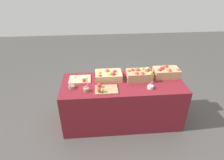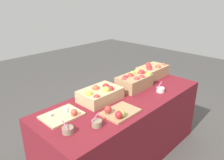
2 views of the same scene
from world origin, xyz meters
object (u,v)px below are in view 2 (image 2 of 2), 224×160
sample_bowl_far (120,81)px  apple_crate_left (152,71)px  sample_bowl_extra (97,123)px  sample_bowl_near (160,90)px  cutting_board_back (63,115)px  apple_crate_right (100,94)px  sample_bowl_mid (68,130)px  cutting_board_front (118,112)px  apple_crate_middle (135,81)px

sample_bowl_far → apple_crate_left: bearing=-18.5°
sample_bowl_far → sample_bowl_extra: size_ratio=1.01×
sample_bowl_near → sample_bowl_far: size_ratio=1.05×
apple_crate_left → cutting_board_back: (-1.38, -0.01, -0.06)m
apple_crate_left → sample_bowl_extra: (-1.29, -0.33, -0.05)m
apple_crate_left → apple_crate_right: apple_crate_left is taller
sample_bowl_mid → cutting_board_back: bearing=62.8°
apple_crate_right → cutting_board_back: size_ratio=1.23×
apple_crate_right → sample_bowl_far: 0.51m
apple_crate_right → sample_bowl_near: (0.60, -0.33, -0.04)m
sample_bowl_far → sample_bowl_extra: 0.96m
sample_bowl_near → cutting_board_front: bearing=179.7°
sample_bowl_far → sample_bowl_extra: bearing=-149.3°
apple_crate_left → sample_bowl_near: size_ratio=3.76×
cutting_board_back → sample_bowl_mid: 0.26m
cutting_board_back → sample_bowl_far: 0.94m
apple_crate_left → cutting_board_back: apple_crate_left is taller
apple_crate_right → sample_bowl_extra: bearing=-137.0°
apple_crate_middle → cutting_board_back: 0.94m
sample_bowl_extra → sample_bowl_near: bearing=-0.4°
sample_bowl_extra → apple_crate_middle: bearing=18.0°
sample_bowl_mid → apple_crate_middle: bearing=9.5°
cutting_board_front → sample_bowl_extra: sample_bowl_extra is taller
sample_bowl_near → sample_bowl_mid: size_ratio=1.10×
apple_crate_left → apple_crate_right: bearing=-179.1°
sample_bowl_near → apple_crate_middle: bearing=111.3°
cutting_board_back → sample_bowl_extra: sample_bowl_extra is taller
apple_crate_left → sample_bowl_near: apple_crate_left is taller
sample_bowl_near → sample_bowl_extra: 0.94m
apple_crate_right → cutting_board_front: size_ratio=1.26×
sample_bowl_mid → sample_bowl_far: bearing=20.8°
sample_bowl_extra → apple_crate_right: bearing=43.0°
cutting_board_front → sample_bowl_far: sample_bowl_far is taller
cutting_board_front → sample_bowl_mid: size_ratio=3.39×
sample_bowl_far → sample_bowl_near: bearing=-76.4°
cutting_board_front → sample_bowl_mid: sample_bowl_mid is taller
apple_crate_middle → sample_bowl_extra: size_ratio=3.85×
sample_bowl_mid → sample_bowl_extra: sample_bowl_extra is taller
cutting_board_back → sample_bowl_extra: 0.34m
apple_crate_middle → sample_bowl_far: apple_crate_middle is taller
cutting_board_back → sample_bowl_far: (0.92, 0.16, 0.01)m
sample_bowl_near → sample_bowl_far: 0.51m
sample_bowl_mid → sample_bowl_near: bearing=-5.0°
apple_crate_middle → cutting_board_front: apple_crate_middle is taller
apple_crate_left → cutting_board_back: 1.39m
sample_bowl_far → sample_bowl_extra: (-0.82, -0.49, 0.01)m
apple_crate_right → apple_crate_left: bearing=0.9°
apple_crate_middle → cutting_board_back: (-0.93, 0.05, -0.07)m
apple_crate_right → apple_crate_middle: bearing=-5.7°
sample_bowl_extra → cutting_board_back: bearing=106.9°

